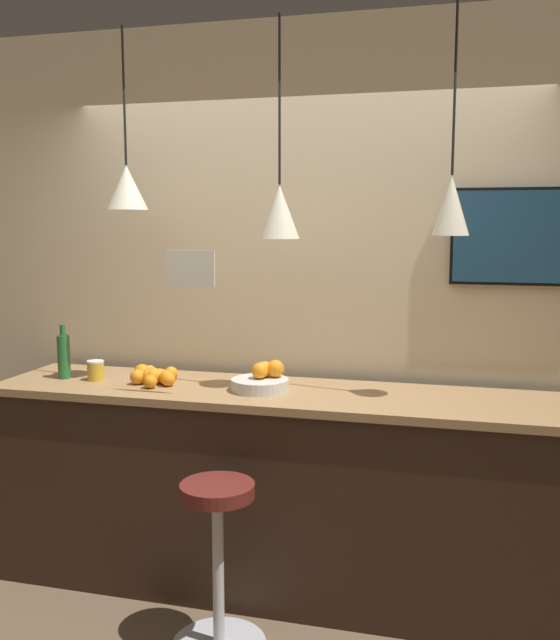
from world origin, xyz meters
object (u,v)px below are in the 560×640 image
Objects in this scene: bar_stool at (218,547)px; fruit_bowl at (262,380)px; mounted_tv at (530,237)px; juice_bottle at (64,356)px; spread_jar at (96,370)px.

bar_stool is 2.63× the size of fruit_bowl.
fruit_bowl is 1.48m from mounted_tv.
bar_stool is 0.83m from fruit_bowl.
fruit_bowl reaches higher than bar_stool.
juice_bottle is 0.38× the size of mounted_tv.
spread_jar is (0.18, 0.00, -0.07)m from juice_bottle.
fruit_bowl is at bearing 0.60° from spread_jar.
bar_stool is 1.36m from juice_bottle.
juice_bottle reaches higher than bar_stool.
spread_jar is at bearing 0.00° from juice_bottle.
mounted_tv reaches higher than fruit_bowl.
spread_jar reaches higher than bar_stool.
spread_jar is (-0.86, 0.54, 0.62)m from bar_stool.
juice_bottle is (-1.05, 0.54, 0.69)m from bar_stool.
spread_jar is 0.14× the size of mounted_tv.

